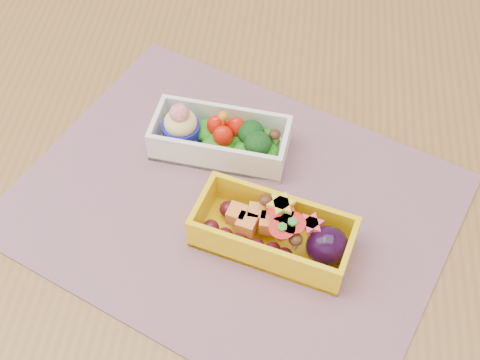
# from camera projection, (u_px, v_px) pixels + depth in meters

# --- Properties ---
(table) EXTENTS (1.20, 0.80, 0.75)m
(table) POSITION_uv_depth(u_px,v_px,m) (228.00, 224.00, 0.82)
(table) COLOR brown
(table) RESTS_ON ground
(placemat) EXTENTS (0.57, 0.51, 0.00)m
(placemat) POSITION_uv_depth(u_px,v_px,m) (233.00, 204.00, 0.72)
(placemat) COLOR #9F6D78
(placemat) RESTS_ON table
(bento_white) EXTENTS (0.17, 0.09, 0.07)m
(bento_white) POSITION_uv_depth(u_px,v_px,m) (220.00, 137.00, 0.75)
(bento_white) COLOR white
(bento_white) RESTS_ON placemat
(bento_yellow) EXTENTS (0.18, 0.11, 0.06)m
(bento_yellow) POSITION_uv_depth(u_px,v_px,m) (276.00, 232.00, 0.67)
(bento_yellow) COLOR yellow
(bento_yellow) RESTS_ON placemat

